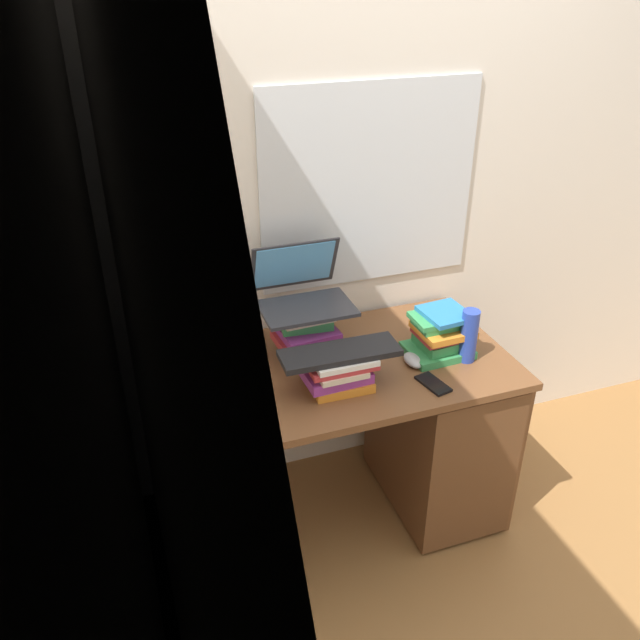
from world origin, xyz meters
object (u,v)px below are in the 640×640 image
laptop (301,290)px  water_bottle (469,336)px  book_stack_side (441,334)px  mug (228,365)px  desk (415,424)px  cell_phone (433,384)px  wastebasket (251,606)px  book_stack_tall (307,333)px  book_stack_keyboard_riser (339,370)px  computer_mouse (413,360)px  keyboard (340,353)px

laptop → water_bottle: laptop is taller
book_stack_side → mug: size_ratio=2.17×
desk → water_bottle: (0.14, -0.10, 0.45)m
book_stack_side → laptop: bearing=154.6°
desk → cell_phone: size_ratio=9.50×
book_stack_side → cell_phone: (-0.12, -0.19, -0.08)m
cell_phone → wastebasket: bearing=-176.8°
book_stack_side → cell_phone: bearing=-123.4°
water_bottle → laptop: bearing=150.9°
book_stack_tall → laptop: (0.00, 0.06, 0.15)m
book_stack_keyboard_riser → book_stack_side: (0.45, 0.08, 0.02)m
desk → book_stack_keyboard_riser: (-0.38, -0.10, 0.41)m
book_stack_tall → computer_mouse: size_ratio=2.38×
computer_mouse → mug: (-0.67, 0.16, 0.02)m
computer_mouse → mug: size_ratio=0.91×
keyboard → mug: (-0.36, 0.21, -0.10)m
book_stack_side → book_stack_tall: bearing=161.1°
book_stack_side → computer_mouse: 0.15m
desk → cell_phone: bearing=-105.5°
desk → book_stack_side: book_stack_side is taller
desk → computer_mouse: (-0.07, -0.06, 0.37)m
keyboard → computer_mouse: size_ratio=4.04×
laptop → water_bottle: bearing=-29.1°
laptop → computer_mouse: (0.35, -0.27, -0.23)m
desk → keyboard: keyboard is taller
laptop → water_bottle: size_ratio=1.63×
book_stack_tall → computer_mouse: (0.35, -0.21, -0.07)m
book_stack_tall → cell_phone: size_ratio=1.82×
book_stack_keyboard_riser → mug: book_stack_keyboard_riser is taller
laptop → keyboard: (0.04, -0.31, -0.10)m
book_stack_keyboard_riser → keyboard: (0.00, -0.00, 0.08)m
desk → computer_mouse: size_ratio=12.43×
book_stack_keyboard_riser → laptop: 0.36m
keyboard → computer_mouse: 0.34m
book_stack_tall → computer_mouse: book_stack_tall is taller
book_stack_side → mug: bearing=171.4°
book_stack_tall → wastebasket: 0.99m
book_stack_side → cell_phone: 0.24m
book_stack_side → wastebasket: size_ratio=0.89×
cell_phone → water_bottle: bearing=17.3°
cell_phone → keyboard: bearing=150.5°
computer_mouse → book_stack_side: bearing=17.6°
desk → keyboard: size_ratio=3.08×
desk → book_stack_keyboard_riser: bearing=-165.5°
book_stack_side → water_bottle: size_ratio=1.18×
mug → book_stack_side: bearing=-8.6°
computer_mouse → cell_phone: size_ratio=0.76×
keyboard → wastebasket: 0.93m
desk → book_stack_tall: book_stack_tall is taller
laptop → computer_mouse: bearing=-37.9°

